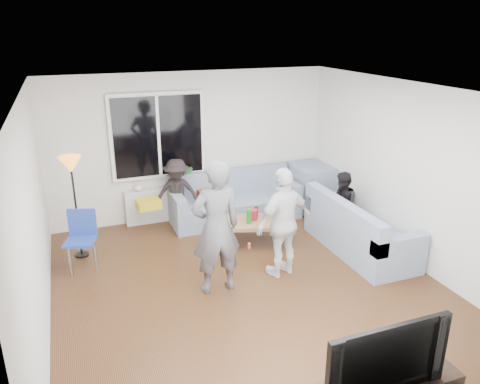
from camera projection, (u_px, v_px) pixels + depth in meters
name	position (u px, v px, depth m)	size (l,w,h in m)	color
floor	(249.00, 289.00, 6.29)	(5.00, 5.50, 0.04)	#56351C
ceiling	(250.00, 90.00, 5.40)	(5.00, 5.50, 0.04)	white
wall_back	(192.00, 146.00, 8.28)	(5.00, 0.04, 2.60)	silver
wall_front	(390.00, 321.00, 3.41)	(5.00, 0.04, 2.60)	silver
wall_left	(32.00, 226.00, 5.01)	(0.04, 5.50, 2.60)	silver
wall_right	(413.00, 175.00, 6.68)	(0.04, 5.50, 2.60)	silver
window_frame	(158.00, 136.00, 7.93)	(1.62, 0.06, 1.47)	white
window_glass	(159.00, 136.00, 7.89)	(1.50, 0.02, 1.35)	black
window_mullion	(159.00, 136.00, 7.88)	(0.05, 0.03, 1.35)	white
radiator	(163.00, 205.00, 8.31)	(1.30, 0.12, 0.62)	silver
potted_plant	(187.00, 176.00, 8.27)	(0.20, 0.16, 0.36)	#28642B
vase	(138.00, 187.00, 8.02)	(0.15, 0.15, 0.16)	silver
sofa_back_section	(235.00, 197.00, 8.35)	(2.30, 0.85, 0.85)	gray
sofa_right_section	(361.00, 225.00, 7.18)	(0.85, 2.00, 0.85)	gray
sofa_corner	(315.00, 186.00, 8.89)	(0.85, 0.85, 0.85)	gray
cushion_yellow	(149.00, 204.00, 7.79)	(0.38, 0.32, 0.14)	gold
cushion_red	(210.00, 194.00, 8.22)	(0.36, 0.30, 0.13)	maroon
coffee_table	(255.00, 232.00, 7.47)	(1.10, 0.60, 0.40)	#966D48
pitcher	(252.00, 214.00, 7.43)	(0.17, 0.17, 0.17)	maroon
side_chair	(80.00, 242.00, 6.62)	(0.40, 0.40, 0.86)	#223D97
floor_lamp	(76.00, 208.00, 6.88)	(0.32, 0.32, 1.56)	orange
player_left	(216.00, 228.00, 5.94)	(0.65, 0.43, 1.80)	#515257
player_right	(284.00, 223.00, 6.38)	(0.92, 0.38, 1.56)	silver
spectator_right	(342.00, 205.00, 7.62)	(0.54, 0.42, 1.11)	black
spectator_back	(177.00, 194.00, 7.97)	(0.79, 0.45, 1.22)	black
television	(380.00, 352.00, 3.88)	(1.15, 0.15, 0.66)	black
bottle_b	(249.00, 216.00, 7.26)	(0.08, 0.08, 0.24)	#167A19
bottle_c	(256.00, 212.00, 7.50)	(0.07, 0.07, 0.19)	black
bottle_e	(274.00, 210.00, 7.57)	(0.07, 0.07, 0.18)	black
bottle_a	(233.00, 215.00, 7.33)	(0.07, 0.07, 0.22)	#DB490C
bottle_d	(273.00, 214.00, 7.35)	(0.07, 0.07, 0.24)	#F2A415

